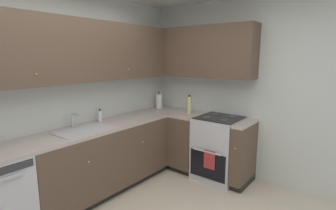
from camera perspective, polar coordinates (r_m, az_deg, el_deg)
The scene contains 14 objects.
wall_back at distance 3.47m, azimuth -23.73°, elevation 1.51°, with size 4.19×0.05×2.62m, color silver.
wall_right at distance 3.97m, azimuth 16.77°, elevation 3.00°, with size 0.05×3.26×2.62m, color silver.
lower_cabinets_back at distance 3.66m, azimuth -13.98°, elevation -11.47°, with size 2.00×0.62×0.88m.
countertop_back at distance 3.51m, azimuth -14.32°, elevation -4.59°, with size 3.20×0.60×0.04m, color #B7A89E.
lower_cabinets_right at distance 4.11m, azimuth 7.63°, elevation -8.78°, with size 0.62×1.20×0.88m.
countertop_right at distance 3.98m, azimuth 7.77°, elevation -2.58°, with size 0.60×1.20×0.03m.
oven_range at distance 4.00m, azimuth 11.00°, elevation -9.11°, with size 0.68×0.62×1.07m.
upper_cabinets_back at distance 3.42m, azimuth -18.69°, elevation 11.13°, with size 2.88×0.34×0.76m.
upper_cabinets_right at distance 4.09m, azimuth 6.83°, elevation 11.42°, with size 0.32×1.75×0.76m.
sink at distance 3.33m, azimuth -17.93°, elevation -6.00°, with size 0.65×0.40×0.10m.
faucet at distance 3.47m, azimuth -19.92°, elevation -2.85°, with size 0.07×0.16×0.19m.
soap_bottle at distance 3.70m, azimuth -14.65°, elevation -2.34°, with size 0.05×0.05×0.18m.
paper_towel_roll at distance 4.51m, azimuth -2.00°, elevation 0.88°, with size 0.11×0.11×0.30m.
oil_bottle at distance 4.08m, azimuth 4.67°, elevation 0.06°, with size 0.06×0.06×0.29m.
Camera 1 is at (-1.61, -1.43, 1.80)m, focal length 27.84 mm.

